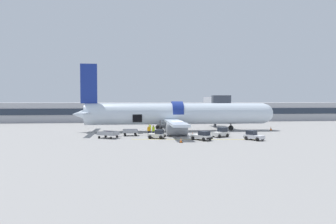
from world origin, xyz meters
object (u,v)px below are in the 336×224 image
Objects in this scene: airplane at (175,114)px; ground_crew_driver at (153,131)px; suitcase_on_tarmac_upright at (115,134)px; baggage_tug_mid at (253,136)px; baggage_cart_queued at (109,135)px; baggage_tug_spare at (157,135)px; ground_crew_loader_b at (150,129)px; baggage_tug_lead at (221,133)px; baggage_tug_rear at (202,136)px; baggage_cart_loading at (130,133)px; ground_crew_loader_a at (149,130)px.

ground_crew_driver is at bearing -118.96° from airplane.
baggage_tug_mid is at bearing -21.11° from suitcase_on_tarmac_upright.
baggage_cart_queued is at bearing -102.20° from suitcase_on_tarmac_upright.
baggage_tug_spare is at bearing -111.02° from airplane.
baggage_cart_queued is 2.20× the size of ground_crew_loader_b.
ground_crew_loader_b reaches higher than baggage_tug_lead.
baggage_tug_spare is (-6.36, 2.72, -0.02)m from baggage_tug_rear.
airplane is 55.27× the size of suitcase_on_tarmac_upright.
baggage_tug_rear is 6.92m from baggage_tug_spare.
baggage_cart_loading is at bearing 146.69° from baggage_tug_rear.
baggage_tug_mid is 1.77× the size of ground_crew_loader_b.
baggage_tug_rear is 11.64m from ground_crew_loader_b.
ground_crew_driver reaches higher than baggage_cart_queued.
ground_crew_loader_a is at bearing 121.76° from ground_crew_driver.
baggage_tug_spare is 8.08m from suitcase_on_tarmac_upright.
baggage_tug_mid is 4.49× the size of suitcase_on_tarmac_upright.
airplane reaches higher than baggage_tug_lead.
suitcase_on_tarmac_upright is at bearing -162.17° from ground_crew_loader_b.
baggage_tug_lead is 0.96× the size of baggage_tug_mid.
baggage_tug_lead is 4.31× the size of suitcase_on_tarmac_upright.
baggage_tug_lead reaches higher than baggage_tug_spare.
ground_crew_driver reaches higher than baggage_tug_mid.
ground_crew_loader_a reaches higher than suitcase_on_tarmac_upright.
baggage_tug_mid is (9.80, -14.02, -2.60)m from airplane.
baggage_tug_rear is 9.77m from ground_crew_loader_a.
baggage_cart_queued is at bearing -141.07° from ground_crew_loader_b.
baggage_tug_rear is at bearing -15.58° from baggage_cart_queued.
ground_crew_driver reaches higher than suitcase_on_tarmac_upright.
baggage_tug_spare is at bearing -8.58° from baggage_cart_queued.
baggage_cart_queued is at bearing -169.01° from ground_crew_driver.
baggage_cart_loading is at bearing 157.30° from baggage_tug_mid.
airplane reaches higher than ground_crew_loader_b.
baggage_tug_lead is 5.15m from baggage_tug_rear.
ground_crew_loader_b is at bearing 38.93° from baggage_cart_queued.
baggage_cart_queued reaches higher than suitcase_on_tarmac_upright.
baggage_cart_queued is at bearing 171.42° from baggage_tug_spare.
baggage_tug_spare is 2.54m from ground_crew_driver.
ground_crew_loader_a is (6.29, 2.45, 0.33)m from baggage_cart_queued.
baggage_tug_lead is (6.10, -9.93, -2.56)m from airplane.
baggage_cart_loading is 1.85× the size of ground_crew_driver.
baggage_tug_mid reaches higher than baggage_cart_loading.
airplane is at bearing 38.27° from baggage_cart_loading.
airplane reaches higher than ground_crew_loader_a.
ground_crew_driver is (-10.62, 1.75, 0.32)m from baggage_tug_lead.
baggage_tug_spare is at bearing 166.36° from baggage_tug_mid.
baggage_tug_rear reaches higher than baggage_tug_spare.
baggage_cart_queued is (-17.59, 0.40, -0.08)m from baggage_tug_lead.
airplane reaches higher than baggage_tug_mid.
ground_crew_loader_a reaches higher than baggage_tug_mid.
baggage_tug_lead is 1.63× the size of ground_crew_driver.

